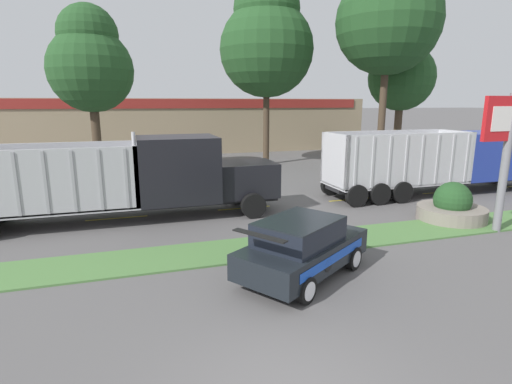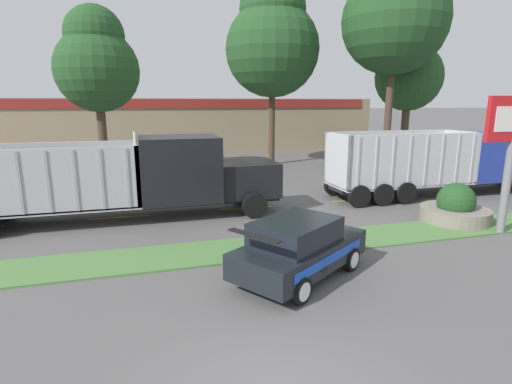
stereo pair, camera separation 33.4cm
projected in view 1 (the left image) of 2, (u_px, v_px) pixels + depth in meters
name	position (u px, v px, depth m)	size (l,w,h in m)	color
grass_verge	(210.00, 253.00, 12.41)	(120.00, 2.05, 0.06)	#517F42
centre_line_4	(117.00, 218.00, 16.26)	(2.40, 0.14, 0.01)	yellow
centre_line_5	(244.00, 208.00, 17.83)	(2.40, 0.14, 0.01)	yellow
centre_line_6	(351.00, 199.00, 19.40)	(2.40, 0.14, 0.01)	yellow
centre_line_7	(442.00, 192.00, 20.97)	(2.40, 0.14, 0.01)	yellow
dump_truck_lead	(458.00, 162.00, 20.79)	(12.21, 2.75, 3.21)	black
dump_truck_trail	(155.00, 178.00, 16.02)	(12.79, 2.82, 3.56)	black
rally_car	(302.00, 247.00, 10.62)	(4.38, 3.77, 1.68)	black
store_sign_post	(509.00, 137.00, 13.86)	(2.36, 0.28, 4.93)	gray
stone_planter	(452.00, 208.00, 15.84)	(2.61, 2.61, 1.57)	gray
store_building_backdrop	(146.00, 124.00, 40.09)	(41.90, 12.10, 4.97)	#9E896B
tree_behind_left	(267.00, 40.00, 28.57)	(6.76, 6.76, 13.41)	#473828
tree_behind_centre	(402.00, 71.00, 30.67)	(5.05, 5.05, 10.28)	#473828
tree_behind_right	(90.00, 62.00, 24.43)	(5.14, 5.14, 10.42)	#473828
tree_behind_far_right	(389.00, 10.00, 26.26)	(6.95, 6.95, 15.09)	#473828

